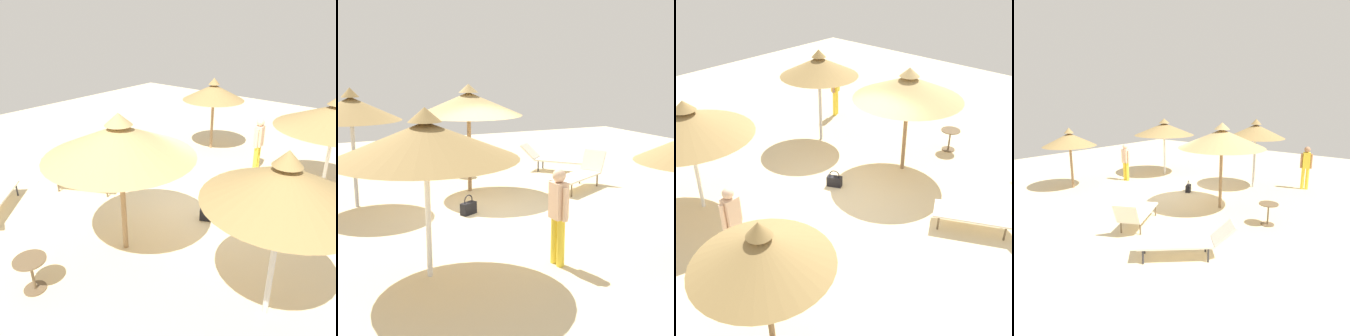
% 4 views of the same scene
% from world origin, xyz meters
% --- Properties ---
extents(ground, '(24.00, 24.00, 0.10)m').
position_xyz_m(ground, '(0.00, 0.00, -0.05)').
color(ground, beige).
extents(parasol_umbrella_edge, '(2.79, 2.79, 2.82)m').
position_xyz_m(parasol_umbrella_edge, '(-0.16, -2.04, 2.31)').
color(parasol_umbrella_edge, olive).
rests_on(parasol_umbrella_edge, ground).
extents(parasol_umbrella_front, '(2.84, 2.84, 2.66)m').
position_xyz_m(parasol_umbrella_front, '(2.28, 2.61, 2.17)').
color(parasol_umbrella_front, white).
rests_on(parasol_umbrella_front, ground).
extents(parasol_umbrella_center, '(2.08, 2.08, 2.45)m').
position_xyz_m(parasol_umbrella_center, '(-1.90, 3.90, 1.98)').
color(parasol_umbrella_center, olive).
rests_on(parasol_umbrella_center, ground).
extents(parasol_umbrella_near_right, '(2.28, 2.28, 2.79)m').
position_xyz_m(parasol_umbrella_near_right, '(2.78, -1.83, 2.31)').
color(parasol_umbrella_near_right, '#B2B2B7').
rests_on(parasol_umbrella_near_right, ground).
extents(lounge_chair_near_left, '(1.87, 1.99, 0.81)m').
position_xyz_m(lounge_chair_near_left, '(-3.43, -3.21, 0.41)').
color(lounge_chair_near_left, silver).
rests_on(lounge_chair_near_left, ground).
extents(lounge_chair_far_right, '(2.01, 1.45, 0.94)m').
position_xyz_m(lounge_chair_far_right, '(-3.00, -1.05, 0.43)').
color(lounge_chair_far_right, silver).
rests_on(lounge_chair_far_right, ground).
extents(person_standing_back, '(0.30, 0.43, 1.73)m').
position_xyz_m(person_standing_back, '(3.80, -3.57, 0.99)').
color(person_standing_back, yellow).
rests_on(person_standing_back, ground).
extents(person_standing_far_left, '(0.24, 0.46, 1.63)m').
position_xyz_m(person_standing_far_left, '(0.23, 3.08, 0.93)').
color(person_standing_far_left, yellow).
rests_on(person_standing_far_left, ground).
extents(handbag, '(0.41, 0.32, 0.45)m').
position_xyz_m(handbag, '(0.60, -0.14, 0.15)').
color(handbag, black).
rests_on(handbag, ground).
extents(side_table_round, '(0.55, 0.55, 0.64)m').
position_xyz_m(side_table_round, '(-0.53, -3.87, 0.44)').
color(side_table_round, brown).
rests_on(side_table_round, ground).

